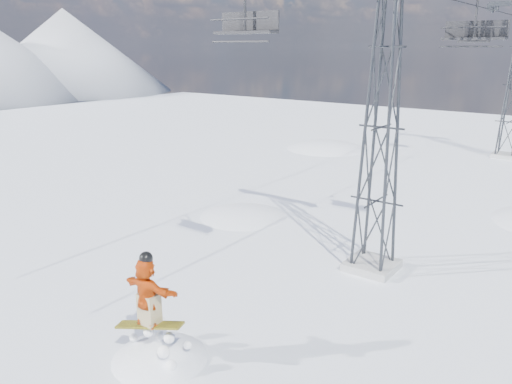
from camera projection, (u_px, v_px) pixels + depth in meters
ground at (222, 363)px, 13.53m from camera, size 120.00×120.00×0.00m
snow_terrain at (366, 308)px, 35.36m from camera, size 39.00×37.00×22.00m
lift_tower_near at (381, 128)px, 17.73m from camera, size 5.20×1.80×11.43m
lift_chair_near at (246, 25)px, 14.16m from camera, size 2.01×0.58×2.49m
lift_chair_mid at (475, 32)px, 17.40m from camera, size 2.12×0.61×2.63m
lift_chair_far at (474, 39)px, 33.91m from camera, size 2.09×0.60×2.60m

